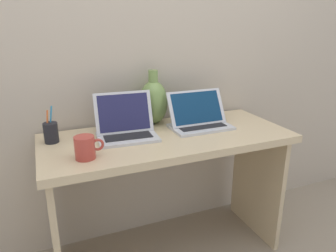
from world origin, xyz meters
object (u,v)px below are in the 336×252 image
object	(u,v)px
laptop_right	(199,118)
coffee_mug	(85,147)
laptop_left	(126,125)
green_vase	(153,102)
pen_cup	(51,132)

from	to	relation	value
laptop_right	coffee_mug	xyz separation A→B (m)	(-0.66, -0.20, -0.00)
laptop_left	green_vase	xyz separation A→B (m)	(0.21, 0.15, 0.07)
coffee_mug	pen_cup	world-z (taller)	pen_cup
green_vase	coffee_mug	world-z (taller)	green_vase
coffee_mug	pen_cup	xyz separation A→B (m)	(-0.13, 0.26, 0.00)
green_vase	coffee_mug	distance (m)	0.58
laptop_right	green_vase	bearing A→B (deg)	142.53
laptop_right	coffee_mug	world-z (taller)	laptop_right
laptop_right	green_vase	xyz separation A→B (m)	(-0.21, 0.16, 0.08)
green_vase	pen_cup	xyz separation A→B (m)	(-0.58, -0.10, -0.08)
laptop_left	coffee_mug	size ratio (longest dim) A/B	2.44
coffee_mug	laptop_right	bearing A→B (deg)	16.64
laptop_left	laptop_right	bearing A→B (deg)	-1.19
coffee_mug	laptop_left	bearing A→B (deg)	40.97
laptop_left	laptop_right	size ratio (longest dim) A/B	0.94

